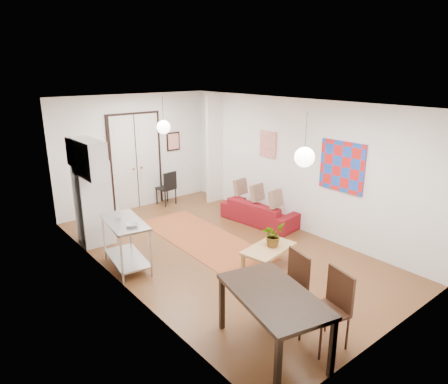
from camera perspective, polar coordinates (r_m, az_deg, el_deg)
floor at (r=8.09m, az=-0.56°, el=-8.34°), size 7.00×7.00×0.00m
ceiling at (r=7.32m, az=-0.62°, el=12.58°), size 4.20×7.00×0.02m
wall_back at (r=10.47m, az=-12.66°, el=5.58°), size 4.20×0.02×2.90m
wall_front at (r=5.45m, az=23.14°, el=-6.30°), size 4.20×0.02×2.90m
wall_left at (r=6.54m, az=-15.14°, el=-1.61°), size 0.02×7.00×2.90m
wall_right at (r=9.00m, az=9.96°, el=3.85°), size 0.02×7.00×2.90m
double_doors at (r=10.48m, az=-12.46°, el=4.21°), size 1.44×0.06×2.50m
stub_partition at (r=10.64m, az=-1.35°, el=6.18°), size 0.50×0.10×2.90m
wall_cabinet at (r=7.84m, az=-18.77°, el=4.58°), size 0.35×1.00×0.70m
painting_popart at (r=8.19m, az=16.49°, el=3.51°), size 0.05×1.00×1.00m
painting_abstract at (r=9.44m, az=6.30°, el=6.81°), size 0.05×0.50×0.60m
poster_back at (r=10.97m, az=-7.25°, el=7.18°), size 0.40×0.03×0.50m
print_left at (r=8.24m, az=-21.02°, el=5.30°), size 0.03×0.44×0.54m
pendant_back at (r=9.04m, az=-8.63°, el=9.15°), size 0.30×0.30×0.80m
pendant_front at (r=6.00m, az=11.42°, el=4.91°), size 0.30×0.30×0.80m
kilim_rug at (r=8.63m, az=-3.12°, el=-6.63°), size 1.36×3.45×0.01m
sofa at (r=9.43m, az=5.15°, el=-2.80°), size 0.99×1.96×0.55m
coffee_table at (r=7.23m, az=6.39°, el=-8.29°), size 1.10×0.75×0.45m
potted_plant at (r=7.18m, az=7.02°, el=-6.05°), size 0.41×0.45×0.44m
kitchen_counter at (r=7.43m, az=-13.86°, el=-6.37°), size 0.75×1.25×0.90m
bowl at (r=7.05m, az=-13.00°, el=-4.58°), size 0.28×0.28×0.05m
soap_bottle at (r=7.50m, az=-14.92°, el=-2.84°), size 0.11×0.11×0.19m
fridge at (r=8.58m, az=-18.18°, el=-1.39°), size 0.66×0.66×1.76m
dining_table at (r=5.18m, az=7.06°, el=-15.06°), size 1.18×1.66×0.83m
dining_chair_near at (r=5.90m, az=7.92°, el=-12.37°), size 0.59×0.75×1.03m
dining_chair_far at (r=5.52m, az=13.39°, el=-14.96°), size 0.59×0.75×1.03m
black_side_chair at (r=10.77m, az=-8.56°, el=1.10°), size 0.47×0.47×0.91m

